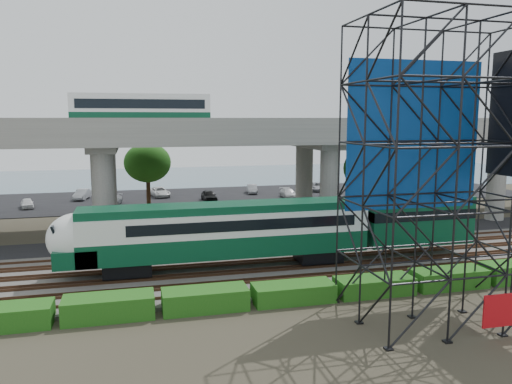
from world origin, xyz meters
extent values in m
plane|color=#474233|center=(0.00, 0.00, 0.00)|extent=(140.00, 140.00, 0.00)
cube|color=slate|center=(0.00, 2.00, 0.10)|extent=(90.00, 12.00, 0.20)
cube|color=black|center=(0.00, 10.50, 0.04)|extent=(90.00, 5.00, 0.08)
cube|color=black|center=(0.00, 34.00, 0.04)|extent=(90.00, 18.00, 0.08)
cube|color=slate|center=(0.00, 56.00, 0.01)|extent=(140.00, 40.00, 0.03)
cube|color=#472D1E|center=(0.00, -2.72, 0.28)|extent=(90.00, 0.08, 0.16)
cube|color=#472D1E|center=(0.00, -1.28, 0.28)|extent=(90.00, 0.08, 0.16)
cube|color=#472D1E|center=(0.00, -0.72, 0.28)|extent=(90.00, 0.08, 0.16)
cube|color=#472D1E|center=(0.00, 0.72, 0.28)|extent=(90.00, 0.08, 0.16)
cube|color=#472D1E|center=(0.00, 1.28, 0.28)|extent=(90.00, 0.08, 0.16)
cube|color=#472D1E|center=(0.00, 2.72, 0.28)|extent=(90.00, 0.08, 0.16)
cube|color=#472D1E|center=(0.00, 3.28, 0.28)|extent=(90.00, 0.08, 0.16)
cube|color=#472D1E|center=(0.00, 4.72, 0.28)|extent=(90.00, 0.08, 0.16)
cube|color=#472D1E|center=(0.00, 5.28, 0.28)|extent=(90.00, 0.08, 0.16)
cube|color=#472D1E|center=(0.00, 6.72, 0.28)|extent=(90.00, 0.08, 0.16)
cube|color=black|center=(-8.11, 2.00, 0.81)|extent=(3.00, 2.20, 0.90)
cube|color=black|center=(4.89, 2.00, 0.81)|extent=(3.00, 2.20, 0.90)
cube|color=#094027|center=(-1.61, 2.00, 1.96)|extent=(19.00, 3.00, 1.40)
cube|color=silver|center=(-1.61, 2.00, 3.41)|extent=(19.00, 3.00, 1.50)
cube|color=#094027|center=(-1.61, 2.00, 4.41)|extent=(19.00, 2.60, 0.50)
cube|color=black|center=(-0.61, 2.00, 3.46)|extent=(15.00, 3.06, 0.70)
ellipsoid|color=silver|center=(-11.11, 2.00, 2.86)|extent=(3.60, 3.00, 3.20)
cube|color=#094027|center=(-11.11, 2.00, 1.81)|extent=(2.60, 3.00, 1.10)
cube|color=black|center=(-12.21, 2.00, 3.36)|extent=(0.48, 2.00, 1.09)
cube|color=#094027|center=(12.39, 2.00, 2.96)|extent=(8.00, 3.00, 3.40)
cube|color=#9E9B93|center=(0.00, 16.00, 8.60)|extent=(80.00, 12.00, 1.20)
cube|color=#9E9B93|center=(0.00, 10.25, 9.75)|extent=(80.00, 0.50, 1.10)
cube|color=#9E9B93|center=(0.00, 21.75, 9.75)|extent=(80.00, 0.50, 1.10)
cylinder|color=#9E9B93|center=(-10.00, 12.50, 4.00)|extent=(1.80, 1.80, 8.00)
cylinder|color=#9E9B93|center=(-10.00, 19.50, 4.00)|extent=(1.80, 1.80, 8.00)
cube|color=#9E9B93|center=(-10.00, 16.00, 7.70)|extent=(2.40, 9.00, 0.60)
cylinder|color=#9E9B93|center=(10.00, 12.50, 4.00)|extent=(1.80, 1.80, 8.00)
cylinder|color=#9E9B93|center=(10.00, 19.50, 4.00)|extent=(1.80, 1.80, 8.00)
cube|color=#9E9B93|center=(10.00, 16.00, 7.70)|extent=(2.40, 9.00, 0.60)
cylinder|color=#9E9B93|center=(28.00, 12.50, 4.00)|extent=(1.80, 1.80, 8.00)
cylinder|color=#9E9B93|center=(28.00, 19.50, 4.00)|extent=(1.80, 1.80, 8.00)
cube|color=#9E9B93|center=(28.00, 16.00, 7.70)|extent=(2.40, 9.00, 0.60)
cube|color=black|center=(-6.62, 16.00, 9.55)|extent=(12.00, 2.50, 0.70)
cube|color=#094027|center=(-6.62, 16.00, 10.35)|extent=(12.00, 2.50, 0.90)
cube|color=silver|center=(-6.62, 16.00, 11.45)|extent=(12.00, 2.50, 1.30)
cube|color=black|center=(-6.62, 16.00, 11.50)|extent=(11.00, 2.56, 0.80)
cube|color=silver|center=(-6.62, 16.00, 12.25)|extent=(12.00, 2.40, 0.30)
cube|color=navy|center=(7.78, -4.95, 9.30)|extent=(8.10, 0.08, 8.25)
cube|color=red|center=(9.28, -11.05, 1.30)|extent=(2.40, 0.08, 1.60)
cube|color=black|center=(7.78, -8.00, 0.04)|extent=(9.36, 6.36, 0.08)
cube|color=#155012|center=(-14.00, -4.30, 0.55)|extent=(4.60, 1.80, 1.10)
cube|color=#155012|center=(-9.00, -4.30, 0.60)|extent=(4.60, 1.80, 1.20)
cube|color=#155012|center=(-4.00, -4.30, 0.58)|extent=(4.60, 1.80, 1.15)
cube|color=#155012|center=(1.00, -4.30, 0.52)|extent=(4.60, 1.80, 1.03)
cube|color=#155012|center=(6.00, -4.30, 0.51)|extent=(4.60, 1.80, 1.01)
cube|color=#155012|center=(11.00, -4.30, 0.56)|extent=(4.60, 1.80, 1.12)
cylinder|color=#382314|center=(14.00, 12.50, 2.40)|extent=(0.44, 0.44, 4.80)
ellipsoid|color=#155012|center=(14.00, 12.50, 5.60)|extent=(4.94, 4.94, 4.18)
cylinder|color=#382314|center=(-6.00, 24.00, 2.40)|extent=(0.44, 0.44, 4.80)
ellipsoid|color=#155012|center=(-6.00, 24.00, 5.60)|extent=(4.94, 4.94, 4.18)
imported|color=black|center=(-9.36, 10.93, 0.71)|extent=(4.55, 2.10, 1.26)
imported|color=white|center=(-19.43, 31.00, 0.63)|extent=(1.98, 3.43, 1.10)
imported|color=#9B9DA2|center=(-13.89, 36.00, 0.72)|extent=(2.10, 4.08, 1.28)
imported|color=#96999D|center=(-9.87, 31.00, 0.62)|extent=(2.22, 3.97, 1.09)
imported|color=silver|center=(-4.22, 36.00, 0.69)|extent=(2.90, 4.75, 1.23)
imported|color=black|center=(1.58, 31.00, 0.74)|extent=(1.75, 3.92, 1.31)
imported|color=gray|center=(8.31, 36.00, 0.67)|extent=(1.77, 3.71, 1.17)
imported|color=silver|center=(11.96, 31.00, 0.65)|extent=(1.68, 3.97, 1.14)
imported|color=#9C9DA3|center=(17.79, 36.00, 0.66)|extent=(2.76, 4.46, 1.15)
camera|label=1|loc=(-7.56, -29.99, 10.24)|focal=35.00mm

